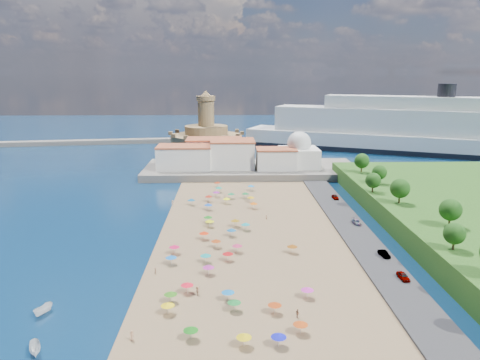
{
  "coord_description": "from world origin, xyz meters",
  "views": [
    {
      "loc": [
        0.29,
        -122.7,
        42.15
      ],
      "look_at": [
        4.0,
        25.0,
        8.0
      ],
      "focal_mm": 35.0,
      "sensor_mm": 36.0,
      "label": 1
    }
  ],
  "objects": [
    {
      "name": "ground",
      "position": [
        0.0,
        0.0,
        0.0
      ],
      "size": [
        700.0,
        700.0,
        0.0
      ],
      "primitive_type": "plane",
      "color": "#071938",
      "rests_on": "ground"
    },
    {
      "name": "terrace",
      "position": [
        10.0,
        73.0,
        1.5
      ],
      "size": [
        90.0,
        36.0,
        3.0
      ],
      "primitive_type": "cube",
      "color": "#59544C",
      "rests_on": "ground"
    },
    {
      "name": "domed_building",
      "position": [
        30.0,
        71.0,
        8.97
      ],
      "size": [
        16.0,
        16.0,
        15.0
      ],
      "color": "silver",
      "rests_on": "terrace"
    },
    {
      "name": "hillside_trees",
      "position": [
        48.59,
        -6.88,
        10.07
      ],
      "size": [
        13.8,
        107.97,
        7.47
      ],
      "color": "#382314",
      "rests_on": "hillside"
    },
    {
      "name": "fortress",
      "position": [
        -12.0,
        138.0,
        6.68
      ],
      "size": [
        40.0,
        40.0,
        32.4
      ],
      "color": "#927049",
      "rests_on": "ground"
    },
    {
      "name": "breakwater",
      "position": [
        -110.0,
        153.0,
        1.3
      ],
      "size": [
        199.03,
        34.77,
        2.6
      ],
      "primitive_type": "cube",
      "rotation": [
        0.0,
        0.0,
        0.14
      ],
      "color": "#59544C",
      "rests_on": "ground"
    },
    {
      "name": "moored_boats",
      "position": [
        -31.17,
        -52.05,
        0.83
      ],
      "size": [
        6.54,
        16.67,
        1.66
      ],
      "color": "white",
      "rests_on": "ground"
    },
    {
      "name": "jetty",
      "position": [
        -12.0,
        108.0,
        1.2
      ],
      "size": [
        18.0,
        70.0,
        2.4
      ],
      "primitive_type": "cube",
      "color": "#59544C",
      "rests_on": "ground"
    },
    {
      "name": "beachgoers",
      "position": [
        -4.19,
        -6.44,
        1.13
      ],
      "size": [
        30.83,
        90.5,
        1.83
      ],
      "color": "tan",
      "rests_on": "beach"
    },
    {
      "name": "parked_cars",
      "position": [
        36.0,
        -5.9,
        1.37
      ],
      "size": [
        2.18,
        66.5,
        1.4
      ],
      "color": "gray",
      "rests_on": "promenade"
    },
    {
      "name": "cruise_ship",
      "position": [
        91.38,
        124.98,
        10.8
      ],
      "size": [
        162.33,
        90.48,
        36.46
      ],
      "color": "black",
      "rests_on": "ground"
    },
    {
      "name": "waterfront_buildings",
      "position": [
        -3.05,
        73.64,
        7.88
      ],
      "size": [
        57.0,
        29.0,
        11.0
      ],
      "color": "silver",
      "rests_on": "terrace"
    },
    {
      "name": "beach_parasols",
      "position": [
        -0.9,
        -12.55,
        2.15
      ],
      "size": [
        32.27,
        116.13,
        2.2
      ],
      "color": "gray",
      "rests_on": "beach"
    }
  ]
}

